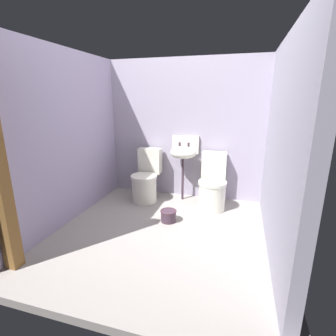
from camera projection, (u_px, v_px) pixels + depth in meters
ground_plane at (161, 232)px, 3.10m from camera, size 2.82×2.81×0.08m
wall_back at (185, 130)px, 3.96m from camera, size 2.82×0.10×2.14m
wall_left at (70, 137)px, 3.23m from camera, size 0.10×2.61×2.14m
wall_right at (281, 147)px, 2.56m from camera, size 0.10×2.61×2.14m
toilet_left at (146, 180)px, 3.93m from camera, size 0.41×0.60×0.78m
toilet_right at (212, 186)px, 3.65m from camera, size 0.43×0.62×0.78m
sink at (183, 152)px, 3.84m from camera, size 0.42×0.35×0.99m
bucket at (168, 216)px, 3.27m from camera, size 0.21×0.21×0.15m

